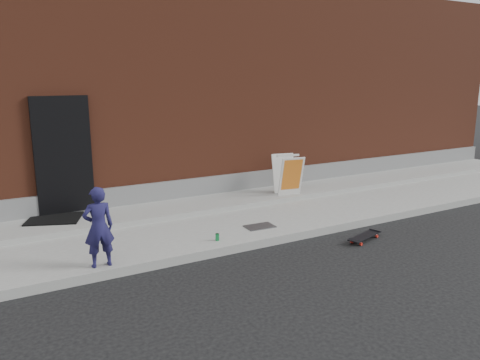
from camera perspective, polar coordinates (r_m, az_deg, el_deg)
ground at (r=8.08m, az=2.28°, el=-8.36°), size 80.00×80.00×0.00m
sidewalk at (r=9.29m, az=-2.57°, el=-5.04°), size 20.00×3.00×0.15m
apron at (r=10.04m, az=-4.89°, el=-2.99°), size 20.00×1.20×0.10m
building at (r=13.99m, az=-13.02°, el=10.68°), size 20.00×8.10×5.00m
child at (r=7.09m, az=-16.86°, el=-5.51°), size 0.44×0.29×1.20m
skateboard at (r=8.73m, az=14.96°, el=-6.65°), size 0.84×0.44×0.09m
pizza_sign at (r=10.65m, az=5.87°, el=0.69°), size 0.64×0.72×0.91m
soda_can at (r=8.00m, az=-2.78°, el=-6.96°), size 0.08×0.08×0.12m
doormat at (r=9.48m, az=-21.70°, el=-4.40°), size 1.15×1.05×0.03m
utility_plate at (r=8.71m, az=2.43°, el=-5.68°), size 0.56×0.37×0.02m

